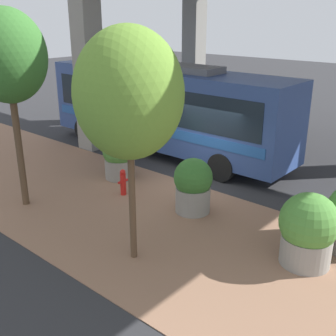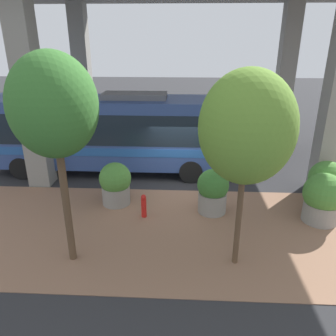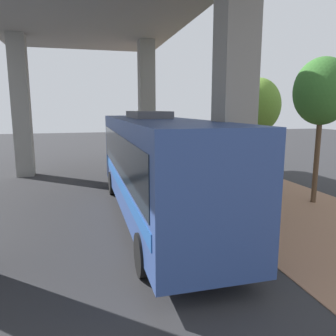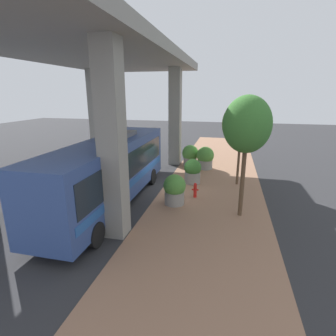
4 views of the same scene
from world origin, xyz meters
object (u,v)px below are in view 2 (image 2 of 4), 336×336
(bus, at_px, (112,130))
(planter_back, at_px, (116,184))
(planter_extra, at_px, (323,198))
(street_tree_far, at_px, (247,128))
(planter_middle, at_px, (213,191))
(street_tree_near, at_px, (54,107))
(fire_hydrant, at_px, (144,206))
(planter_front, at_px, (326,183))

(bus, relative_size, planter_back, 6.75)
(bus, distance_m, planter_extra, 9.03)
(planter_back, relative_size, street_tree_far, 0.31)
(bus, relative_size, planter_middle, 6.76)
(planter_back, bearing_deg, street_tree_near, 170.13)
(planter_back, bearing_deg, fire_hydrant, -129.28)
(street_tree_near, bearing_deg, street_tree_far, -89.15)
(fire_hydrant, height_order, planter_middle, planter_middle)
(planter_extra, bearing_deg, bus, 62.55)
(bus, relative_size, street_tree_far, 2.09)
(bus, xyz_separation_m, street_tree_far, (-6.53, -4.77, 1.92))
(street_tree_near, xyz_separation_m, street_tree_far, (0.07, -4.59, -0.47))
(planter_front, distance_m, street_tree_far, 6.06)
(planter_middle, distance_m, street_tree_far, 4.21)
(planter_middle, xyz_separation_m, planter_back, (0.45, 3.57, -0.00))
(planter_back, relative_size, street_tree_near, 0.29)
(planter_middle, relative_size, planter_back, 1.00)
(bus, xyz_separation_m, planter_front, (-2.87, -8.54, -1.10))
(street_tree_near, bearing_deg, planter_back, -9.87)
(fire_hydrant, distance_m, street_tree_far, 5.05)
(planter_back, relative_size, planter_extra, 0.93)
(bus, distance_m, planter_front, 9.08)
(fire_hydrant, xyz_separation_m, planter_back, (0.95, 1.16, 0.39))
(fire_hydrant, bearing_deg, planter_back, 50.72)
(planter_back, xyz_separation_m, street_tree_far, (-3.30, -4.01, 3.07))
(planter_middle, bearing_deg, bus, 49.65)
(bus, distance_m, fire_hydrant, 4.85)
(planter_front, height_order, planter_middle, planter_front)
(fire_hydrant, height_order, planter_front, planter_front)
(street_tree_near, bearing_deg, planter_extra, -72.45)
(planter_back, bearing_deg, street_tree_far, -129.47)
(planter_extra, xyz_separation_m, street_tree_far, (-2.39, 3.19, 3.01))
(fire_hydrant, height_order, street_tree_far, street_tree_far)
(planter_middle, bearing_deg, planter_front, -79.23)
(planter_front, distance_m, planter_middle, 4.29)
(planter_middle, bearing_deg, planter_extra, -97.20)
(planter_back, xyz_separation_m, street_tree_near, (-3.37, 0.59, 3.53))
(street_tree_near, bearing_deg, bus, 1.51)
(street_tree_near, bearing_deg, fire_hydrant, -35.81)
(bus, distance_m, street_tree_near, 7.01)
(planter_back, distance_m, street_tree_far, 6.03)
(planter_front, distance_m, planter_extra, 1.39)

